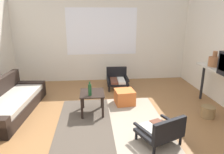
{
  "coord_description": "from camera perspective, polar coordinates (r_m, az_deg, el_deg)",
  "views": [
    {
      "loc": [
        -0.31,
        -3.35,
        2.0
      ],
      "look_at": [
        0.09,
        0.76,
        0.76
      ],
      "focal_mm": 33.48,
      "sensor_mm": 36.0,
      "label": 1
    }
  ],
  "objects": [
    {
      "name": "ottoman_orange",
      "position": [
        4.84,
        3.46,
        -5.51
      ],
      "size": [
        0.46,
        0.46,
        0.34
      ],
      "primitive_type": "cube",
      "rotation": [
        0.0,
        0.0,
        0.1
      ],
      "color": "#D1662D",
      "rests_on": "ground"
    },
    {
      "name": "coffee_table",
      "position": [
        4.37,
        -5.43,
        -5.48
      ],
      "size": [
        0.49,
        0.57,
        0.45
      ],
      "color": "black",
      "rests_on": "ground"
    },
    {
      "name": "area_rug",
      "position": [
        4.09,
        -0.21,
        -12.49
      ],
      "size": [
        2.04,
        2.32,
        0.01
      ],
      "color": "#4C4238",
      "rests_on": "ground"
    },
    {
      "name": "clay_vase",
      "position": [
        5.06,
        26.11,
        3.92
      ],
      "size": [
        0.24,
        0.24,
        0.34
      ],
      "color": "#935B38",
      "rests_on": "console_shelf"
    },
    {
      "name": "ground_plane",
      "position": [
        3.92,
        -0.2,
        -13.99
      ],
      "size": [
        7.8,
        7.8,
        0.0
      ],
      "primitive_type": "plane",
      "color": "olive"
    },
    {
      "name": "glass_bottle",
      "position": [
        4.15,
        -6.07,
        -3.45
      ],
      "size": [
        0.07,
        0.07,
        0.29
      ],
      "color": "#194723",
      "rests_on": "coffee_table"
    },
    {
      "name": "armchair_striped_foreground",
      "position": [
        3.48,
        13.32,
        -14.0
      ],
      "size": [
        0.78,
        0.74,
        0.51
      ],
      "color": "black",
      "rests_on": "ground"
    },
    {
      "name": "far_wall_with_window",
      "position": [
        6.45,
        -2.82,
        10.96
      ],
      "size": [
        5.6,
        0.13,
        2.7
      ],
      "color": "silver",
      "rests_on": "ground"
    },
    {
      "name": "armchair_by_window",
      "position": [
        5.9,
        1.42,
        -0.49
      ],
      "size": [
        0.6,
        0.63,
        0.55
      ],
      "color": "black",
      "rests_on": "ground"
    },
    {
      "name": "couch",
      "position": [
        4.91,
        -26.25,
        -6.42
      ],
      "size": [
        0.97,
        2.16,
        0.68
      ],
      "color": "black",
      "rests_on": "ground"
    },
    {
      "name": "wicker_basket",
      "position": [
        4.69,
        24.69,
        -8.6
      ],
      "size": [
        0.27,
        0.27,
        0.23
      ],
      "primitive_type": "cylinder",
      "color": "olive",
      "rests_on": "ground"
    },
    {
      "name": "console_shelf",
      "position": [
        4.78,
        28.21,
        0.1
      ],
      "size": [
        0.37,
        1.64,
        0.91
      ],
      "color": "beige",
      "rests_on": "ground"
    }
  ]
}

